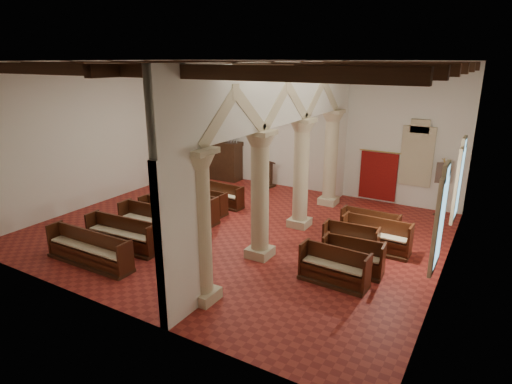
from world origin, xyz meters
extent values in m
plane|color=maroon|center=(0.00, 0.00, 0.00)|extent=(14.00, 14.00, 0.00)
plane|color=black|center=(0.00, 0.00, 6.00)|extent=(14.00, 14.00, 0.00)
cube|color=silver|center=(0.00, 6.00, 3.00)|extent=(14.00, 0.02, 6.00)
cube|color=silver|center=(0.00, -6.00, 3.00)|extent=(14.00, 0.02, 6.00)
cube|color=silver|center=(-7.00, 0.00, 3.00)|extent=(0.02, 12.00, 6.00)
cube|color=silver|center=(7.00, 0.00, 3.00)|extent=(0.02, 12.00, 6.00)
cube|color=#BCAA8C|center=(1.80, -4.50, 0.15)|extent=(0.75, 0.75, 0.30)
cylinder|color=#BCAA8C|center=(1.80, -4.50, 1.95)|extent=(0.56, 0.56, 3.30)
cube|color=#BCAA8C|center=(1.80, -1.50, 0.15)|extent=(0.75, 0.75, 0.30)
cylinder|color=#BCAA8C|center=(1.80, -1.50, 1.95)|extent=(0.56, 0.56, 3.30)
cube|color=#BCAA8C|center=(1.80, 1.50, 0.15)|extent=(0.75, 0.75, 0.30)
cylinder|color=#BCAA8C|center=(1.80, 1.50, 1.95)|extent=(0.56, 0.56, 3.30)
cube|color=#BCAA8C|center=(1.80, 4.50, 0.15)|extent=(0.75, 0.75, 0.30)
cylinder|color=#BCAA8C|center=(1.80, 4.50, 1.95)|extent=(0.56, 0.56, 3.30)
cube|color=silver|center=(1.80, 0.00, 5.04)|extent=(0.25, 11.90, 1.93)
cube|color=#306C4D|center=(6.98, -1.50, 2.20)|extent=(0.03, 1.00, 2.20)
cube|color=#306C4D|center=(6.98, 2.50, 2.20)|extent=(0.03, 1.00, 2.20)
cube|color=#306C4D|center=(5.00, 5.98, 2.20)|extent=(1.00, 0.03, 2.20)
cube|color=#351F11|center=(-4.50, 5.50, 0.90)|extent=(2.00, 0.80, 1.80)
cube|color=#351F11|center=(-4.50, 5.50, 1.90)|extent=(2.10, 0.85, 0.20)
cube|color=#3E2B13|center=(-1.69, 5.47, 0.06)|extent=(0.57, 0.57, 0.11)
cube|color=#3E2B13|center=(-1.69, 5.47, 0.61)|extent=(0.28, 0.28, 1.22)
cube|color=#3E2B13|center=(-1.69, 5.38, 1.28)|extent=(0.62, 0.52, 0.21)
cube|color=maroon|center=(3.50, 5.92, 1.15)|extent=(1.60, 0.06, 2.10)
cylinder|color=gold|center=(3.50, 5.90, 2.25)|extent=(1.80, 0.04, 0.04)
cone|color=#351F11|center=(6.12, 5.46, 0.06)|extent=(0.35, 0.35, 0.12)
cylinder|color=gold|center=(6.12, 5.46, 1.18)|extent=(0.04, 0.04, 2.35)
cylinder|color=gold|center=(6.12, 5.46, 2.26)|extent=(0.28, 0.65, 0.03)
cube|color=navy|center=(6.12, 5.44, 1.76)|extent=(0.51, 0.22, 0.83)
cube|color=#162A9A|center=(-0.21, -3.63, 0.28)|extent=(0.41, 0.36, 0.35)
cube|color=navy|center=(-0.38, -3.32, 0.26)|extent=(0.38, 0.34, 0.32)
cube|color=navy|center=(-1.57, -1.46, 0.28)|extent=(0.38, 0.33, 0.35)
cylinder|color=white|center=(-2.55, -4.76, 0.16)|extent=(0.95, 0.11, 0.09)
cylinder|color=white|center=(-1.97, -3.10, 0.16)|extent=(0.97, 0.25, 0.10)
cube|color=#351F11|center=(-2.47, -4.62, 0.05)|extent=(3.20, 0.73, 0.10)
cube|color=#3F210D|center=(-2.47, -4.67, 0.32)|extent=(3.05, 0.43, 0.45)
cube|color=#3F210D|center=(-2.47, -4.45, 0.57)|extent=(3.04, 0.10, 0.94)
cube|color=#3F210D|center=(-4.03, -4.60, 0.57)|extent=(0.08, 0.59, 0.94)
cube|color=#3F210D|center=(-0.91, -4.60, 0.57)|extent=(0.08, 0.59, 0.94)
cube|color=#C3B290|center=(-2.47, -4.67, 0.57)|extent=(2.92, 0.39, 0.05)
cube|color=#351F11|center=(-2.42, -3.33, 0.05)|extent=(2.74, 0.88, 0.10)
cube|color=#45180E|center=(-2.42, -3.38, 0.33)|extent=(2.57, 0.57, 0.46)
cube|color=#45180E|center=(-2.42, -3.14, 0.59)|extent=(2.55, 0.23, 0.97)
cube|color=#45180E|center=(-3.73, -3.30, 0.59)|extent=(0.11, 0.62, 0.97)
cube|color=#45180E|center=(-1.10, -3.30, 0.59)|extent=(0.11, 0.62, 0.97)
cube|color=#C3B290|center=(-2.42, -3.38, 0.59)|extent=(2.47, 0.52, 0.05)
cube|color=#351F11|center=(-2.01, -2.05, 0.05)|extent=(3.18, 0.88, 0.11)
cube|color=#4C2710|center=(-2.01, -2.11, 0.35)|extent=(3.01, 0.55, 0.49)
cube|color=#4C2710|center=(-2.01, -1.86, 0.63)|extent=(3.00, 0.19, 1.04)
cube|color=#4C2710|center=(-3.55, -2.03, 0.63)|extent=(0.10, 0.66, 1.04)
cube|color=#4C2710|center=(-0.47, -2.03, 0.63)|extent=(0.10, 0.66, 1.04)
cube|color=#C3B290|center=(-2.01, -2.11, 0.63)|extent=(2.89, 0.50, 0.05)
cube|color=#351F11|center=(-2.10, -1.15, 0.05)|extent=(3.13, 0.88, 0.10)
cube|color=#42230E|center=(-2.10, -1.20, 0.32)|extent=(2.96, 0.57, 0.45)
cube|color=#42230E|center=(-2.10, -0.97, 0.57)|extent=(2.94, 0.24, 0.95)
cube|color=#42230E|center=(-3.61, -1.13, 0.57)|extent=(0.10, 0.60, 0.95)
cube|color=#42230E|center=(-0.59, -1.13, 0.57)|extent=(0.10, 0.60, 0.95)
cube|color=#C3B290|center=(-2.10, -1.20, 0.57)|extent=(2.84, 0.52, 0.05)
cube|color=#351F11|center=(-2.46, -0.10, 0.05)|extent=(3.06, 0.84, 0.10)
cube|color=#46280F|center=(-2.46, -0.15, 0.34)|extent=(2.90, 0.52, 0.47)
cube|color=#46280F|center=(-2.46, 0.09, 0.60)|extent=(2.89, 0.17, 0.99)
cube|color=#46280F|center=(-3.95, -0.08, 0.60)|extent=(0.10, 0.63, 0.99)
cube|color=#46280F|center=(-0.98, -0.08, 0.60)|extent=(0.10, 0.63, 0.99)
cube|color=#C3B290|center=(-2.46, -0.15, 0.60)|extent=(2.79, 0.47, 0.05)
cube|color=#351F11|center=(-2.62, 0.89, 0.05)|extent=(2.84, 0.67, 0.09)
cube|color=#421E0E|center=(-2.62, 0.84, 0.29)|extent=(2.69, 0.40, 0.41)
cube|color=#421E0E|center=(-2.62, 1.05, 0.52)|extent=(2.68, 0.10, 0.86)
cube|color=#421E0E|center=(-4.00, 0.90, 0.52)|extent=(0.07, 0.54, 0.86)
cube|color=#421E0E|center=(-1.24, 0.90, 0.52)|extent=(0.07, 0.54, 0.86)
cube|color=#C3B290|center=(-2.62, 0.84, 0.52)|extent=(2.58, 0.36, 0.05)
cube|color=#351F11|center=(-2.50, 1.94, 0.05)|extent=(2.93, 0.84, 0.09)
cube|color=#401E0D|center=(-2.50, 1.89, 0.30)|extent=(2.76, 0.56, 0.42)
cube|color=#401E0D|center=(-2.50, 2.11, 0.53)|extent=(2.74, 0.25, 0.88)
cube|color=#401E0D|center=(-3.91, 1.96, 0.53)|extent=(0.10, 0.56, 0.88)
cube|color=#401E0D|center=(-1.09, 1.96, 0.53)|extent=(0.10, 0.56, 0.88)
cube|color=#C3B290|center=(-2.50, 1.89, 0.53)|extent=(2.65, 0.51, 0.05)
cube|color=#351F11|center=(4.45, -1.94, 0.05)|extent=(1.99, 0.78, 0.10)
cube|color=#41240D|center=(4.45, -1.99, 0.33)|extent=(1.82, 0.48, 0.45)
cube|color=#41240D|center=(4.45, -1.76, 0.58)|extent=(1.81, 0.15, 0.95)
cube|color=#41240D|center=(3.50, -1.92, 0.58)|extent=(0.10, 0.60, 0.95)
cube|color=#41240D|center=(5.39, -1.92, 0.58)|extent=(0.10, 0.60, 0.95)
cube|color=#C3B290|center=(4.45, -1.99, 0.58)|extent=(1.75, 0.43, 0.05)
cube|color=#351F11|center=(4.70, -1.04, 0.05)|extent=(1.82, 0.81, 0.10)
cube|color=#48230F|center=(4.70, -1.09, 0.32)|extent=(1.65, 0.51, 0.44)
cube|color=#48230F|center=(4.70, -0.86, 0.57)|extent=(1.63, 0.18, 0.94)
cube|color=#48230F|center=(3.84, -1.02, 0.57)|extent=(0.11, 0.60, 0.94)
cube|color=#48230F|center=(5.55, -1.02, 0.57)|extent=(0.11, 0.60, 0.94)
cube|color=#C3B290|center=(4.70, -1.09, 0.57)|extent=(1.58, 0.46, 0.05)
cube|color=#351F11|center=(4.27, 0.01, 0.05)|extent=(1.77, 0.79, 0.10)
cube|color=#421E0E|center=(4.27, -0.04, 0.32)|extent=(1.61, 0.48, 0.44)
cube|color=#421E0E|center=(4.27, 0.19, 0.57)|extent=(1.59, 0.16, 0.94)
cube|color=#421E0E|center=(3.44, 0.03, 0.57)|extent=(0.10, 0.60, 0.94)
cube|color=#421E0E|center=(5.10, 0.03, 0.57)|extent=(0.10, 0.60, 0.94)
cube|color=#C3B290|center=(4.27, -0.04, 0.57)|extent=(1.54, 0.44, 0.05)
cube|color=#351F11|center=(4.88, 0.76, 0.05)|extent=(2.21, 0.76, 0.11)
cube|color=#441C0E|center=(4.88, 0.71, 0.34)|extent=(2.06, 0.44, 0.47)
cube|color=#441C0E|center=(4.88, 0.95, 0.61)|extent=(2.06, 0.09, 1.00)
cube|color=#441C0E|center=(3.81, 0.78, 0.61)|extent=(0.08, 0.63, 1.00)
cube|color=#441C0E|center=(5.95, 0.78, 0.61)|extent=(0.08, 0.63, 1.00)
cube|color=#C3B290|center=(4.88, 0.71, 0.61)|extent=(1.98, 0.40, 0.05)
cube|color=#351F11|center=(4.42, 1.66, 0.05)|extent=(2.02, 0.71, 0.10)
cube|color=#3E220D|center=(4.42, 1.61, 0.31)|extent=(1.86, 0.41, 0.43)
cube|color=#3E220D|center=(4.42, 1.84, 0.55)|extent=(1.86, 0.10, 0.92)
cube|color=#3E220D|center=(3.45, 1.68, 0.55)|extent=(0.08, 0.58, 0.92)
cube|color=#3E220D|center=(5.38, 1.68, 0.55)|extent=(0.08, 0.58, 0.92)
cube|color=#C3B290|center=(4.42, 1.61, 0.55)|extent=(1.79, 0.38, 0.05)
camera|label=1|loc=(8.03, -12.33, 6.10)|focal=30.00mm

